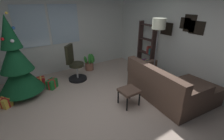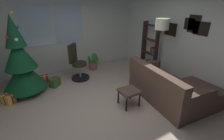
# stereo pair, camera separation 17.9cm
# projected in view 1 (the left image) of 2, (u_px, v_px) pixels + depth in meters

# --- Properties ---
(ground_plane) EXTENTS (4.89, 5.49, 0.10)m
(ground_plane) POSITION_uv_depth(u_px,v_px,m) (105.00, 114.00, 3.51)
(ground_plane) COLOR #B6A092
(wall_back_with_windows) EXTENTS (4.89, 0.12, 2.86)m
(wall_back_with_windows) POSITION_uv_depth(u_px,v_px,m) (60.00, 29.00, 5.05)
(wall_back_with_windows) COLOR silver
(wall_back_with_windows) RESTS_ON ground_plane
(wall_right_with_frames) EXTENTS (0.12, 5.49, 2.86)m
(wall_right_with_frames) POSITION_uv_depth(u_px,v_px,m) (186.00, 35.00, 4.14)
(wall_right_with_frames) COLOR silver
(wall_right_with_frames) RESTS_ON ground_plane
(couch) EXTENTS (1.62, 1.99, 0.88)m
(couch) POSITION_uv_depth(u_px,v_px,m) (169.00, 87.00, 3.89)
(couch) COLOR brown
(couch) RESTS_ON ground_plane
(footstool) EXTENTS (0.42, 0.40, 0.40)m
(footstool) POSITION_uv_depth(u_px,v_px,m) (129.00, 92.00, 3.61)
(footstool) COLOR brown
(footstool) RESTS_ON ground_plane
(holiday_tree) EXTENTS (1.05, 1.05, 2.48)m
(holiday_tree) POSITION_uv_depth(u_px,v_px,m) (17.00, 66.00, 3.77)
(holiday_tree) COLOR #4C331E
(holiday_tree) RESTS_ON ground_plane
(gift_box_red) EXTENTS (0.23, 0.26, 0.20)m
(gift_box_red) POSITION_uv_depth(u_px,v_px,m) (41.00, 81.00, 4.63)
(gift_box_red) COLOR red
(gift_box_red) RESTS_ON ground_plane
(gift_box_green) EXTENTS (0.34, 0.33, 0.26)m
(gift_box_green) POSITION_uv_depth(u_px,v_px,m) (52.00, 84.00, 4.40)
(gift_box_green) COLOR #1E722D
(gift_box_green) RESTS_ON ground_plane
(gift_box_gold) EXTENTS (0.32, 0.33, 0.23)m
(gift_box_gold) POSITION_uv_depth(u_px,v_px,m) (5.00, 102.00, 3.62)
(gift_box_gold) COLOR gold
(gift_box_gold) RESTS_ON ground_plane
(office_chair) EXTENTS (0.59, 0.58, 1.10)m
(office_chair) POSITION_uv_depth(u_px,v_px,m) (75.00, 66.00, 4.75)
(office_chair) COLOR black
(office_chair) RESTS_ON ground_plane
(bookshelf) EXTENTS (0.18, 0.64, 1.68)m
(bookshelf) POSITION_uv_depth(u_px,v_px,m) (146.00, 51.00, 5.14)
(bookshelf) COLOR #32221F
(bookshelf) RESTS_ON ground_plane
(floor_lamp) EXTENTS (0.35, 0.35, 1.85)m
(floor_lamp) POSITION_uv_depth(u_px,v_px,m) (158.00, 29.00, 4.17)
(floor_lamp) COLOR slate
(floor_lamp) RESTS_ON ground_plane
(potted_plant) EXTENTS (0.43, 0.42, 0.62)m
(potted_plant) POSITION_uv_depth(u_px,v_px,m) (90.00, 63.00, 5.53)
(potted_plant) COLOR #895745
(potted_plant) RESTS_ON ground_plane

